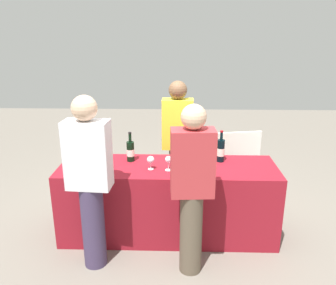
{
  "coord_description": "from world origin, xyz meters",
  "views": [
    {
      "loc": [
        0.09,
        -3.24,
        2.09
      ],
      "look_at": [
        0.0,
        0.0,
        1.02
      ],
      "focal_mm": 36.91,
      "sensor_mm": 36.0,
      "label": 1
    }
  ],
  "objects": [
    {
      "name": "menu_board",
      "position": [
        0.89,
        1.02,
        0.42
      ],
      "size": [
        0.59,
        0.14,
        0.83
      ],
      "primitive_type": "cube",
      "rotation": [
        0.0,
        0.0,
        0.18
      ],
      "color": "white",
      "rests_on": "ground_plane"
    },
    {
      "name": "guest_0",
      "position": [
        -0.66,
        -0.54,
        0.87
      ],
      "size": [
        0.39,
        0.23,
        1.59
      ],
      "rotation": [
        0.0,
        0.0,
        -0.08
      ],
      "color": "#3F3351",
      "rests_on": "ground_plane"
    },
    {
      "name": "wine_bottle_2",
      "position": [
        0.11,
        0.08,
        0.89
      ],
      "size": [
        0.07,
        0.07,
        0.32
      ],
      "color": "black",
      "rests_on": "tasting_table"
    },
    {
      "name": "ground_plane",
      "position": [
        0.0,
        0.0,
        0.0
      ],
      "size": [
        12.0,
        12.0,
        0.0
      ],
      "primitive_type": "plane",
      "color": "slate"
    },
    {
      "name": "server_pouring",
      "position": [
        0.09,
        0.58,
        0.85
      ],
      "size": [
        0.36,
        0.21,
        1.55
      ],
      "rotation": [
        0.0,
        0.0,
        3.11
      ],
      "color": "brown",
      "rests_on": "ground_plane"
    },
    {
      "name": "ice_bucket",
      "position": [
        -0.8,
        -0.03,
        0.86
      ],
      "size": [
        0.23,
        0.23,
        0.17
      ],
      "primitive_type": "cylinder",
      "color": "silver",
      "rests_on": "tasting_table"
    },
    {
      "name": "wine_glass_2",
      "position": [
        0.01,
        -0.11,
        0.88
      ],
      "size": [
        0.07,
        0.07,
        0.15
      ],
      "color": "silver",
      "rests_on": "tasting_table"
    },
    {
      "name": "wine_bottle_4",
      "position": [
        0.54,
        0.14,
        0.89
      ],
      "size": [
        0.08,
        0.08,
        0.33
      ],
      "color": "black",
      "rests_on": "tasting_table"
    },
    {
      "name": "wine_glass_3",
      "position": [
        0.25,
        -0.11,
        0.87
      ],
      "size": [
        0.07,
        0.07,
        0.14
      ],
      "color": "silver",
      "rests_on": "tasting_table"
    },
    {
      "name": "wine_glass_1",
      "position": [
        -0.17,
        -0.09,
        0.87
      ],
      "size": [
        0.07,
        0.07,
        0.14
      ],
      "color": "silver",
      "rests_on": "tasting_table"
    },
    {
      "name": "wine_bottle_0",
      "position": [
        -0.82,
        0.18,
        0.88
      ],
      "size": [
        0.07,
        0.07,
        0.31
      ],
      "color": "black",
      "rests_on": "tasting_table"
    },
    {
      "name": "guest_1",
      "position": [
        0.22,
        -0.6,
        0.84
      ],
      "size": [
        0.37,
        0.22,
        1.54
      ],
      "rotation": [
        0.0,
        0.0,
        0.06
      ],
      "color": "brown",
      "rests_on": "ground_plane"
    },
    {
      "name": "tasting_table",
      "position": [
        0.0,
        0.0,
        0.39
      ],
      "size": [
        2.2,
        0.67,
        0.77
      ],
      "primitive_type": "cube",
      "color": "maroon",
      "rests_on": "ground_plane"
    },
    {
      "name": "wine_glass_0",
      "position": [
        -0.63,
        -0.06,
        0.87
      ],
      "size": [
        0.06,
        0.06,
        0.14
      ],
      "color": "silver",
      "rests_on": "tasting_table"
    },
    {
      "name": "wine_bottle_3",
      "position": [
        0.32,
        0.15,
        0.89
      ],
      "size": [
        0.08,
        0.08,
        0.32
      ],
      "color": "black",
      "rests_on": "tasting_table"
    },
    {
      "name": "wine_bottle_1",
      "position": [
        -0.39,
        0.13,
        0.88
      ],
      "size": [
        0.08,
        0.08,
        0.31
      ],
      "color": "black",
      "rests_on": "tasting_table"
    }
  ]
}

